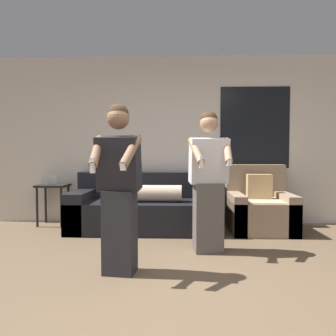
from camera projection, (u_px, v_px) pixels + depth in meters
name	position (u px, v px, depth m)	size (l,w,h in m)	color
ground_plane	(179.00, 302.00, 2.51)	(14.00, 14.00, 0.00)	brown
wall_back	(181.00, 140.00, 5.33)	(6.33, 0.07, 2.70)	silver
couch	(145.00, 209.00, 4.89)	(2.16, 0.95, 0.84)	black
armchair	(259.00, 209.00, 4.83)	(0.90, 0.91, 0.96)	#937A60
side_table	(53.00, 191.00, 5.18)	(0.46, 0.40, 0.80)	black
person_left	(119.00, 188.00, 3.07)	(0.45, 0.52, 1.60)	#28282D
person_right	(208.00, 182.00, 3.75)	(0.49, 0.52, 1.62)	#56514C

